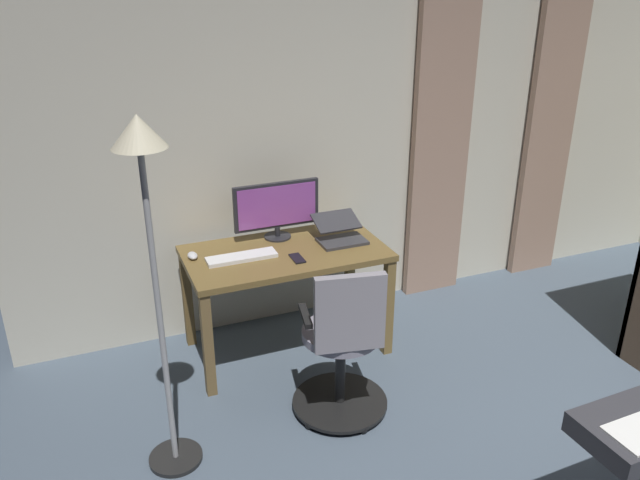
{
  "coord_description": "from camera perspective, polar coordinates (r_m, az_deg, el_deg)",
  "views": [
    {
      "loc": [
        2.17,
        1.1,
        2.41
      ],
      "look_at": [
        0.99,
        -1.8,
        1.04
      ],
      "focal_mm": 35.65,
      "sensor_mm": 36.0,
      "label": 1
    }
  ],
  "objects": [
    {
      "name": "computer_monitor",
      "position": [
        4.18,
        -3.91,
        2.94
      ],
      "size": [
        0.58,
        0.18,
        0.38
      ],
      "color": "#232328",
      "rests_on": "desk"
    },
    {
      "name": "curtain_right_panel",
      "position": [
        4.78,
        10.83,
        9.23
      ],
      "size": [
        0.46,
        0.06,
        2.52
      ],
      "primitive_type": "cube",
      "color": "tan",
      "rests_on": "ground"
    },
    {
      "name": "curtain_left_panel",
      "position": [
        5.37,
        19.98,
        9.81
      ],
      "size": [
        0.42,
        0.06,
        2.52
      ],
      "primitive_type": "cube",
      "color": "tan",
      "rests_on": "ground"
    },
    {
      "name": "laptop",
      "position": [
        4.18,
        1.8,
        0.58
      ],
      "size": [
        0.31,
        0.3,
        0.15
      ],
      "rotation": [
        0.0,
        0.0,
        0.0
      ],
      "color": "#333338",
      "rests_on": "desk"
    },
    {
      "name": "cell_phone_face_up",
      "position": [
        3.94,
        -2.06,
        -1.66
      ],
      "size": [
        0.07,
        0.14,
        0.01
      ],
      "primitive_type": "cube",
      "rotation": [
        0.0,
        0.0,
        -0.01
      ],
      "color": "black",
      "rests_on": "desk"
    },
    {
      "name": "floor_lamp",
      "position": [
        2.92,
        -15.17,
        1.8
      ],
      "size": [
        0.28,
        0.28,
        1.84
      ],
      "color": "black",
      "rests_on": "ground"
    },
    {
      "name": "computer_mouse",
      "position": [
        4.02,
        -11.38,
        -1.38
      ],
      "size": [
        0.06,
        0.1,
        0.04
      ],
      "primitive_type": "ellipsoid",
      "color": "silver",
      "rests_on": "desk"
    },
    {
      "name": "back_room_partition",
      "position": [
        4.65,
        6.43,
        11.4
      ],
      "size": [
        5.44,
        0.1,
        2.88
      ],
      "primitive_type": "cube",
      "color": "beige",
      "rests_on": "ground"
    },
    {
      "name": "desk",
      "position": [
        4.1,
        -3.1,
        -2.23
      ],
      "size": [
        1.28,
        0.68,
        0.73
      ],
      "color": "brown",
      "rests_on": "ground"
    },
    {
      "name": "office_chair",
      "position": [
        3.58,
        2.08,
        -9.68
      ],
      "size": [
        0.56,
        0.56,
        0.97
      ],
      "rotation": [
        0.0,
        0.0,
        2.95
      ],
      "color": "black",
      "rests_on": "ground"
    },
    {
      "name": "computer_keyboard",
      "position": [
        3.96,
        -7.05,
        -1.54
      ],
      "size": [
        0.44,
        0.12,
        0.02
      ],
      "primitive_type": "cube",
      "color": "white",
      "rests_on": "desk"
    }
  ]
}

